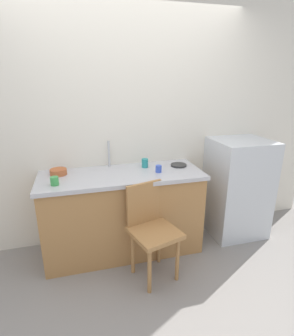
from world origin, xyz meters
TOP-DOWN VIEW (x-y plane):
  - ground_plane at (0.00, 0.00)m, footprint 8.00×8.00m
  - back_wall at (0.00, 1.00)m, footprint 4.80×0.10m
  - cabinet_base at (-0.12, 0.65)m, footprint 1.60×0.60m
  - countertop at (-0.12, 0.65)m, footprint 1.64×0.64m
  - faucet at (-0.21, 0.90)m, footprint 0.02×0.02m
  - refrigerator at (1.25, 0.66)m, footprint 0.63×0.58m
  - chair at (0.06, 0.20)m, footprint 0.50×0.50m
  - terracotta_bowl at (-0.73, 0.77)m, footprint 0.16×0.16m
  - hotplate at (0.52, 0.72)m, footprint 0.17×0.17m
  - cup_green at (-0.75, 0.50)m, footprint 0.07×0.07m
  - cup_teal at (0.15, 0.77)m, footprint 0.07×0.07m
  - cup_blue at (0.25, 0.59)m, footprint 0.06×0.06m

SIDE VIEW (x-z plane):
  - ground_plane at x=0.00m, z-range 0.00..0.00m
  - cabinet_base at x=-0.12m, z-range 0.00..0.84m
  - chair at x=0.06m, z-range 0.05..0.94m
  - refrigerator at x=1.25m, z-range 0.00..1.14m
  - countertop at x=-0.12m, z-range 0.84..0.88m
  - hotplate at x=0.52m, z-range 0.88..0.90m
  - terracotta_bowl at x=-0.73m, z-range 0.88..0.94m
  - cup_blue at x=0.25m, z-range 0.88..0.95m
  - cup_green at x=-0.75m, z-range 0.88..0.96m
  - cup_teal at x=0.15m, z-range 0.88..0.98m
  - faucet at x=-0.21m, z-range 0.88..1.16m
  - back_wall at x=0.00m, z-range 0.00..2.61m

